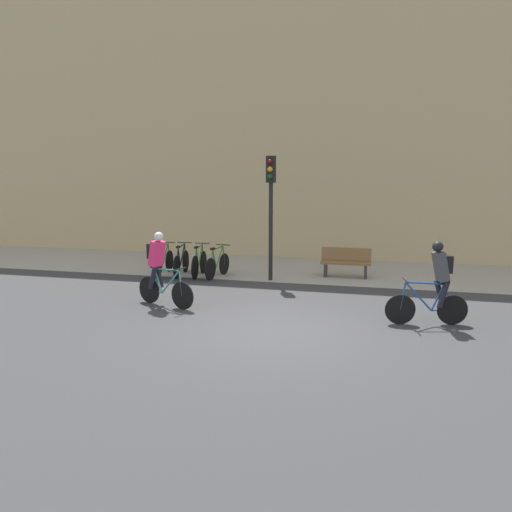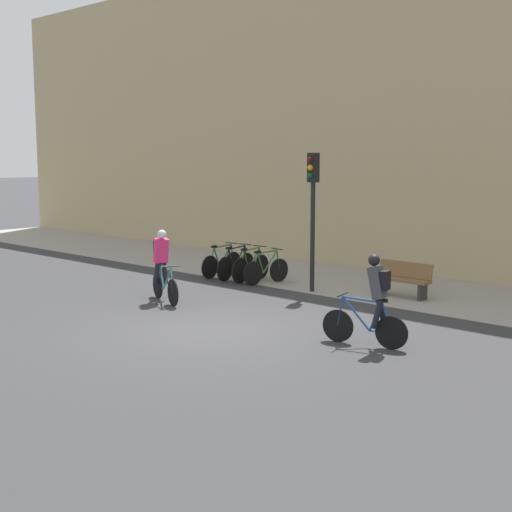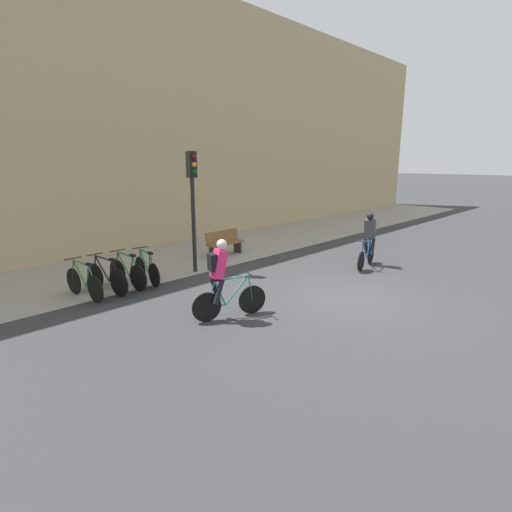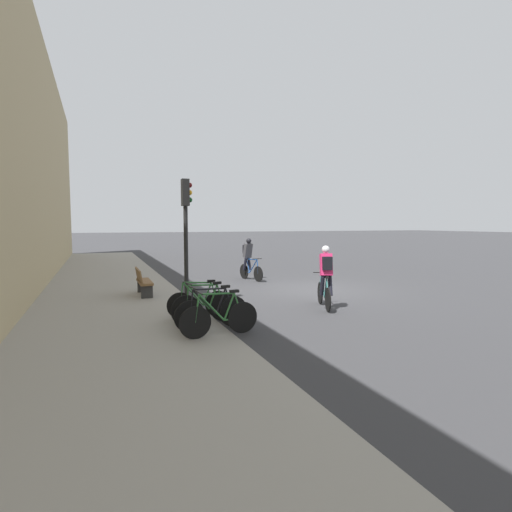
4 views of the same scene
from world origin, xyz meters
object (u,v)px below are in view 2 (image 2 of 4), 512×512
Objects in this scene: cyclist_grey at (374,297)px; bench at (403,279)px; parked_bike_0 at (222,263)px; traffic_light_pole at (313,196)px; parked_bike_3 at (266,270)px; parked_bike_2 at (251,267)px; parked_bike_1 at (236,265)px; cyclist_pink at (162,263)px.

bench is (-2.16, 4.55, -0.48)m from cyclist_grey.
traffic_light_pole reaches higher than parked_bike_0.
parked_bike_0 reaches higher than parked_bike_3.
cyclist_grey is 8.53m from parked_bike_0.
parked_bike_3 is (0.59, -0.00, -0.02)m from parked_bike_2.
cyclist_grey is at bearing -24.83° from parked_bike_0.
traffic_light_pole is 2.42× the size of bench.
parked_bike_1 reaches higher than bench.
parked_bike_1 is (-0.90, 3.49, -0.53)m from cyclist_pink.
bench is (3.80, 0.98, 0.07)m from parked_bike_3.
cyclist_grey reaches higher than parked_bike_3.
parked_bike_2 reaches higher than bench.
cyclist_pink is 1.06× the size of parked_bike_2.
parked_bike_2 is at bearing -167.44° from bench.
cyclist_pink is 0.49× the size of traffic_light_pole.
cyclist_grey is 7.48m from parked_bike_2.
parked_bike_0 is at bearing 155.17° from cyclist_grey.
parked_bike_1 is at bearing 104.41° from cyclist_pink.
parked_bike_3 is (1.77, 0.00, -0.01)m from parked_bike_0.
traffic_light_pole reaches higher than cyclist_grey.
parked_bike_3 is at bearing 0.03° from parked_bike_0.
parked_bike_1 is at bearing -168.88° from bench.
cyclist_grey is 6.97m from parked_bike_3.
bench is at bearing 115.34° from cyclist_grey.
parked_bike_0 is 5.66m from bench.
traffic_light_pole is 3.13m from bench.
parked_bike_2 is at bearing 0.08° from parked_bike_0.
cyclist_grey is 8.00m from parked_bike_1.
parked_bike_1 is at bearing 179.24° from traffic_light_pole.
cyclist_grey is at bearing -39.52° from traffic_light_pole.
bench is at bearing 25.49° from traffic_light_pole.
parked_bike_3 is at bearing 178.68° from traffic_light_pole.
parked_bike_3 is (1.18, 0.00, -0.02)m from parked_bike_1.
parked_bike_2 is 0.59m from parked_bike_3.
cyclist_pink is 1.01× the size of parked_bike_0.
cyclist_pink is 3.65m from parked_bike_1.
cyclist_pink reaches higher than bench.
parked_bike_1 is (0.59, 0.00, 0.01)m from parked_bike_0.
parked_bike_1 is 1.16× the size of bench.
cyclist_grey is 0.48× the size of traffic_light_pole.
traffic_light_pole reaches higher than cyclist_pink.
cyclist_grey reaches higher than parked_bike_1.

